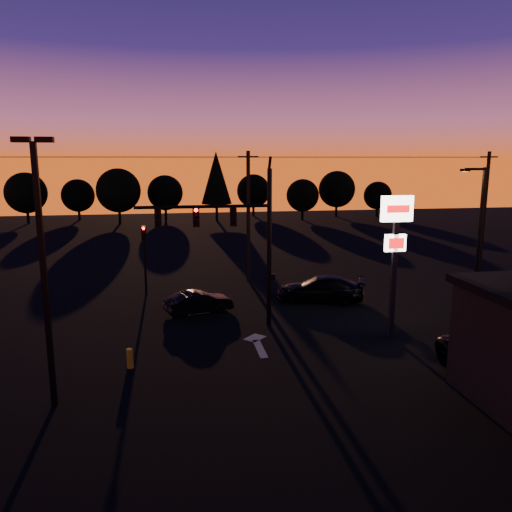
{
  "coord_description": "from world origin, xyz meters",
  "views": [
    {
      "loc": [
        -3.28,
        -20.03,
        8.45
      ],
      "look_at": [
        1.0,
        5.0,
        3.5
      ],
      "focal_mm": 35.0,
      "sensor_mm": 36.0,
      "label": 1
    }
  ],
  "objects_px": {
    "secondary_signal": "(144,250)",
    "suv_parked": "(500,363)",
    "pylon_sign": "(396,236)",
    "traffic_signal_mast": "(237,232)",
    "parking_lot_light": "(42,257)",
    "car_right": "(321,289)",
    "bollard": "(130,358)",
    "streetlight": "(478,231)",
    "car_mid": "(199,302)"
  },
  "relations": [
    {
      "from": "car_mid",
      "to": "suv_parked",
      "type": "height_order",
      "value": "suv_parked"
    },
    {
      "from": "traffic_signal_mast",
      "to": "parking_lot_light",
      "type": "bearing_deg",
      "value": -136.63
    },
    {
      "from": "traffic_signal_mast",
      "to": "bollard",
      "type": "bearing_deg",
      "value": -140.52
    },
    {
      "from": "streetlight",
      "to": "secondary_signal",
      "type": "bearing_deg",
      "value": 162.44
    },
    {
      "from": "secondary_signal",
      "to": "car_mid",
      "type": "xyz_separation_m",
      "value": [
        3.09,
        -4.59,
        -2.25
      ]
    },
    {
      "from": "streetlight",
      "to": "car_mid",
      "type": "distance_m",
      "value": 16.33
    },
    {
      "from": "pylon_sign",
      "to": "bollard",
      "type": "xyz_separation_m",
      "value": [
        -12.14,
        -1.65,
        -4.51
      ]
    },
    {
      "from": "secondary_signal",
      "to": "streetlight",
      "type": "distance_m",
      "value": 19.89
    },
    {
      "from": "pylon_sign",
      "to": "car_right",
      "type": "relative_size",
      "value": 1.3
    },
    {
      "from": "secondary_signal",
      "to": "suv_parked",
      "type": "relative_size",
      "value": 0.79
    },
    {
      "from": "secondary_signal",
      "to": "bollard",
      "type": "bearing_deg",
      "value": -90.67
    },
    {
      "from": "streetlight",
      "to": "bollard",
      "type": "relative_size",
      "value": 9.8
    },
    {
      "from": "secondary_signal",
      "to": "car_mid",
      "type": "height_order",
      "value": "secondary_signal"
    },
    {
      "from": "traffic_signal_mast",
      "to": "secondary_signal",
      "type": "relative_size",
      "value": 1.97
    },
    {
      "from": "parking_lot_light",
      "to": "pylon_sign",
      "type": "distance_m",
      "value": 15.19
    },
    {
      "from": "parking_lot_light",
      "to": "pylon_sign",
      "type": "xyz_separation_m",
      "value": [
        14.5,
        4.5,
        -0.36
      ]
    },
    {
      "from": "parking_lot_light",
      "to": "pylon_sign",
      "type": "height_order",
      "value": "parking_lot_light"
    },
    {
      "from": "streetlight",
      "to": "car_right",
      "type": "xyz_separation_m",
      "value": [
        -8.43,
        2.52,
        -3.66
      ]
    },
    {
      "from": "parking_lot_light",
      "to": "bollard",
      "type": "relative_size",
      "value": 11.19
    },
    {
      "from": "secondary_signal",
      "to": "parking_lot_light",
      "type": "bearing_deg",
      "value": -99.79
    },
    {
      "from": "secondary_signal",
      "to": "suv_parked",
      "type": "height_order",
      "value": "secondary_signal"
    },
    {
      "from": "parking_lot_light",
      "to": "streetlight",
      "type": "xyz_separation_m",
      "value": [
        21.41,
        8.5,
        -0.85
      ]
    },
    {
      "from": "secondary_signal",
      "to": "parking_lot_light",
      "type": "distance_m",
      "value": 14.9
    },
    {
      "from": "traffic_signal_mast",
      "to": "suv_parked",
      "type": "distance_m",
      "value": 12.72
    },
    {
      "from": "traffic_signal_mast",
      "to": "car_mid",
      "type": "distance_m",
      "value": 5.51
    },
    {
      "from": "secondary_signal",
      "to": "suv_parked",
      "type": "distance_m",
      "value": 20.88
    },
    {
      "from": "streetlight",
      "to": "car_mid",
      "type": "height_order",
      "value": "streetlight"
    },
    {
      "from": "parking_lot_light",
      "to": "car_right",
      "type": "height_order",
      "value": "parking_lot_light"
    },
    {
      "from": "parking_lot_light",
      "to": "car_mid",
      "type": "height_order",
      "value": "parking_lot_light"
    },
    {
      "from": "car_mid",
      "to": "suv_parked",
      "type": "distance_m",
      "value": 15.32
    },
    {
      "from": "car_right",
      "to": "car_mid",
      "type": "bearing_deg",
      "value": -62.44
    },
    {
      "from": "traffic_signal_mast",
      "to": "pylon_sign",
      "type": "relative_size",
      "value": 1.26
    },
    {
      "from": "car_mid",
      "to": "pylon_sign",
      "type": "bearing_deg",
      "value": -138.76
    },
    {
      "from": "parking_lot_light",
      "to": "car_right",
      "type": "distance_m",
      "value": 17.61
    },
    {
      "from": "car_right",
      "to": "suv_parked",
      "type": "relative_size",
      "value": 0.95
    },
    {
      "from": "streetlight",
      "to": "bollard",
      "type": "distance_m",
      "value": 20.27
    },
    {
      "from": "bollard",
      "to": "car_mid",
      "type": "distance_m",
      "value": 7.76
    },
    {
      "from": "pylon_sign",
      "to": "streetlight",
      "type": "distance_m",
      "value": 8.0
    },
    {
      "from": "pylon_sign",
      "to": "parking_lot_light",
      "type": "bearing_deg",
      "value": -162.77
    },
    {
      "from": "secondary_signal",
      "to": "car_right",
      "type": "height_order",
      "value": "secondary_signal"
    },
    {
      "from": "pylon_sign",
      "to": "suv_parked",
      "type": "xyz_separation_m",
      "value": [
        1.97,
        -5.39,
        -4.15
      ]
    },
    {
      "from": "parking_lot_light",
      "to": "secondary_signal",
      "type": "bearing_deg",
      "value": 80.21
    },
    {
      "from": "secondary_signal",
      "to": "traffic_signal_mast",
      "type": "bearing_deg",
      "value": -56.81
    },
    {
      "from": "traffic_signal_mast",
      "to": "streetlight",
      "type": "bearing_deg",
      "value": 6.14
    },
    {
      "from": "pylon_sign",
      "to": "bollard",
      "type": "relative_size",
      "value": 8.33
    },
    {
      "from": "traffic_signal_mast",
      "to": "parking_lot_light",
      "type": "relative_size",
      "value": 0.94
    },
    {
      "from": "parking_lot_light",
      "to": "suv_parked",
      "type": "height_order",
      "value": "parking_lot_light"
    },
    {
      "from": "streetlight",
      "to": "traffic_signal_mast",
      "type": "bearing_deg",
      "value": -173.86
    },
    {
      "from": "streetlight",
      "to": "car_right",
      "type": "height_order",
      "value": "streetlight"
    },
    {
      "from": "bollard",
      "to": "suv_parked",
      "type": "relative_size",
      "value": 0.15
    }
  ]
}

